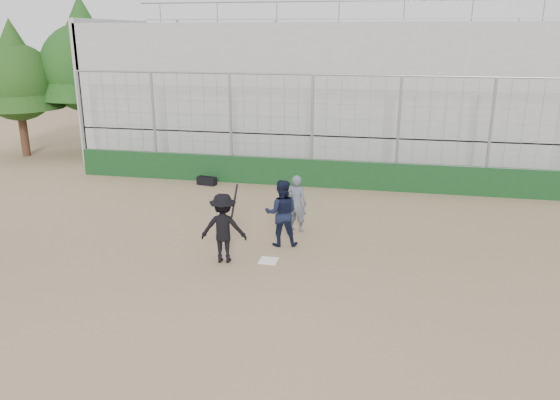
% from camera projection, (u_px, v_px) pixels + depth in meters
% --- Properties ---
extents(ground, '(90.00, 90.00, 0.00)m').
position_uv_depth(ground, '(268.00, 261.00, 13.40)').
color(ground, brown).
rests_on(ground, ground).
extents(home_plate, '(0.44, 0.44, 0.02)m').
position_uv_depth(home_plate, '(268.00, 261.00, 13.39)').
color(home_plate, white).
rests_on(home_plate, ground).
extents(backstop, '(18.10, 0.25, 4.04)m').
position_uv_depth(backstop, '(311.00, 161.00, 19.67)').
color(backstop, '#103315').
rests_on(backstop, ground).
extents(bleachers, '(20.25, 6.70, 6.98)m').
position_uv_depth(bleachers, '(329.00, 92.00, 23.73)').
color(bleachers, gray).
rests_on(bleachers, ground).
extents(tree_left, '(4.48, 4.48, 7.00)m').
position_uv_depth(tree_left, '(84.00, 56.00, 24.55)').
color(tree_left, '#342113').
rests_on(tree_left, ground).
extents(tree_right, '(3.84, 3.84, 6.00)m').
position_uv_depth(tree_right, '(15.00, 71.00, 23.81)').
color(tree_right, '#392015').
rests_on(tree_right, ground).
extents(batter_at_plate, '(1.19, 0.83, 1.88)m').
position_uv_depth(batter_at_plate, '(223.00, 228.00, 13.15)').
color(batter_at_plate, black).
rests_on(batter_at_plate, ground).
extents(catcher_crouched, '(0.98, 0.83, 1.20)m').
position_uv_depth(catcher_crouched, '(281.00, 224.00, 14.21)').
color(catcher_crouched, black).
rests_on(catcher_crouched, ground).
extents(umpire, '(0.67, 0.52, 1.46)m').
position_uv_depth(umpire, '(296.00, 206.00, 15.24)').
color(umpire, '#4E5563').
rests_on(umpire, ground).
extents(equipment_bag, '(0.75, 0.43, 0.34)m').
position_uv_depth(equipment_bag, '(207.00, 181.00, 20.09)').
color(equipment_bag, black).
rests_on(equipment_bag, ground).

